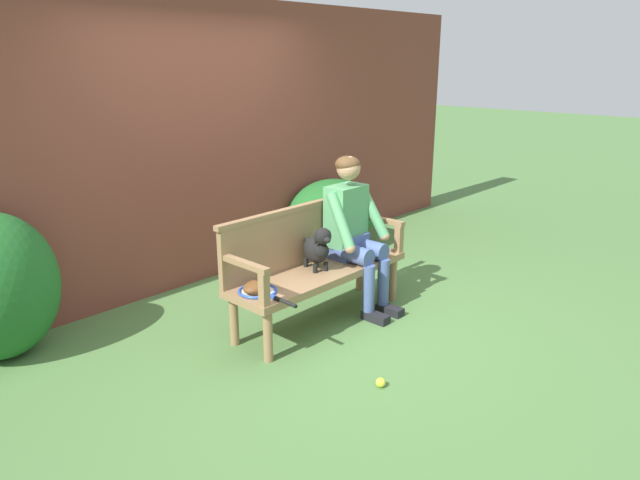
# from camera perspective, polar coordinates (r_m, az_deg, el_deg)

# --- Properties ---
(ground_plane) EXTENTS (40.00, 40.00, 0.00)m
(ground_plane) POSITION_cam_1_polar(r_m,az_deg,el_deg) (4.93, 0.00, -7.81)
(ground_plane) COLOR #4C753D
(brick_garden_fence) EXTENTS (8.00, 0.30, 2.63)m
(brick_garden_fence) POSITION_cam_1_polar(r_m,az_deg,el_deg) (5.75, -12.16, 9.18)
(brick_garden_fence) COLOR brown
(brick_garden_fence) RESTS_ON ground
(hedge_bush_mid_right) EXTENTS (1.15, 0.87, 0.79)m
(hedge_bush_mid_right) POSITION_cam_1_polar(r_m,az_deg,el_deg) (6.61, 1.09, 2.51)
(hedge_bush_mid_right) COLOR #1E5B23
(hedge_bush_mid_right) RESTS_ON ground
(garden_bench) EXTENTS (1.67, 0.50, 0.45)m
(garden_bench) POSITION_cam_1_polar(r_m,az_deg,el_deg) (4.78, 0.00, -3.55)
(garden_bench) COLOR #93704C
(garden_bench) RESTS_ON ground
(bench_backrest) EXTENTS (1.71, 0.06, 0.50)m
(bench_backrest) POSITION_cam_1_polar(r_m,az_deg,el_deg) (4.82, -1.92, 0.58)
(bench_backrest) COLOR #93704C
(bench_backrest) RESTS_ON garden_bench
(bench_armrest_left_end) EXTENTS (0.06, 0.50, 0.28)m
(bench_armrest_left_end) POSITION_cam_1_polar(r_m,az_deg,el_deg) (4.11, -6.64, -3.33)
(bench_armrest_left_end) COLOR #93704C
(bench_armrest_left_end) RESTS_ON garden_bench
(bench_armrest_right_end) EXTENTS (0.06, 0.50, 0.28)m
(bench_armrest_right_end) POSITION_cam_1_polar(r_m,az_deg,el_deg) (5.22, 6.64, 1.21)
(bench_armrest_right_end) COLOR #93704C
(bench_armrest_right_end) RESTS_ON garden_bench
(person_seated) EXTENTS (0.56, 0.65, 1.32)m
(person_seated) POSITION_cam_1_polar(r_m,az_deg,el_deg) (4.95, 3.26, 1.23)
(person_seated) COLOR black
(person_seated) RESTS_ON ground
(dog_on_bench) EXTENTS (0.25, 0.37, 0.38)m
(dog_on_bench) POSITION_cam_1_polar(r_m,az_deg,el_deg) (4.68, -0.23, -0.76)
(dog_on_bench) COLOR black
(dog_on_bench) RESTS_ON garden_bench
(tennis_racket) EXTENTS (0.30, 0.57, 0.03)m
(tennis_racket) POSITION_cam_1_polar(r_m,az_deg,el_deg) (4.31, -5.86, -5.03)
(tennis_racket) COLOR blue
(tennis_racket) RESTS_ON garden_bench
(baseball_glove) EXTENTS (0.25, 0.20, 0.09)m
(baseball_glove) POSITION_cam_1_polar(r_m,az_deg,el_deg) (4.31, -6.24, -4.57)
(baseball_glove) COLOR brown
(baseball_glove) RESTS_ON garden_bench
(tennis_ball) EXTENTS (0.07, 0.07, 0.07)m
(tennis_ball) POSITION_cam_1_polar(r_m,az_deg,el_deg) (4.03, 5.93, -13.63)
(tennis_ball) COLOR #CCDB33
(tennis_ball) RESTS_ON ground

